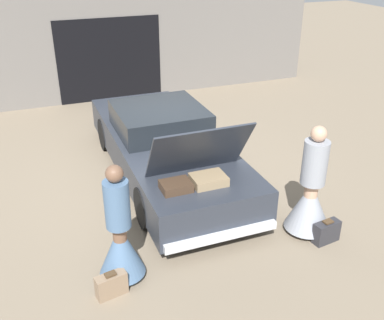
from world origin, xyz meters
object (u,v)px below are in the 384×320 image
object	(u,v)px
car	(165,146)
person_right	(310,196)
person_left	(120,240)
suitcase_beside_left_person	(111,285)
suitcase_beside_right_person	(326,232)

from	to	relation	value
car	person_right	xyz separation A→B (m)	(1.44, -2.57, 0.05)
person_left	person_right	size ratio (longest dim) A/B	0.96
car	suitcase_beside_left_person	size ratio (longest dim) A/B	12.27
suitcase_beside_left_person	suitcase_beside_right_person	xyz separation A→B (m)	(3.21, -0.05, 0.01)
car	person_right	world-z (taller)	person_right
suitcase_beside_right_person	person_left	bearing A→B (deg)	173.60
suitcase_beside_right_person	car	bearing A→B (deg)	118.22
car	person_left	size ratio (longest dim) A/B	3.06
suitcase_beside_right_person	suitcase_beside_left_person	bearing A→B (deg)	179.16
person_left	car	bearing A→B (deg)	152.06
suitcase_beside_left_person	person_left	bearing A→B (deg)	53.84
person_left	suitcase_beside_right_person	size ratio (longest dim) A/B	3.91
person_left	person_right	world-z (taller)	person_right
car	person_left	xyz separation A→B (m)	(-1.44, -2.56, 0.02)
person_right	suitcase_beside_right_person	world-z (taller)	person_right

